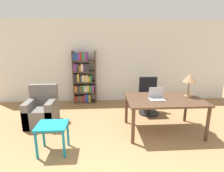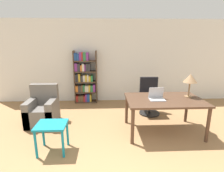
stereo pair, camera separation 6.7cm
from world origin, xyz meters
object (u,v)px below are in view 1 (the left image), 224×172
at_px(bookshelf, 83,79).
at_px(table_lamp, 190,79).
at_px(office_chair, 149,97).
at_px(side_table_blue, 52,130).
at_px(laptop, 157,97).
at_px(desk, 164,102).
at_px(armchair, 42,112).

bearing_deg(bookshelf, table_lamp, -37.90).
height_order(office_chair, side_table_blue, office_chair).
bearing_deg(laptop, desk, 9.59).
bearing_deg(armchair, table_lamp, -7.14).
height_order(laptop, bookshelf, bookshelf).
relative_size(side_table_blue, armchair, 0.58).
bearing_deg(bookshelf, armchair, -119.49).
bearing_deg(side_table_blue, table_lamp, 15.03).
xyz_separation_m(desk, office_chair, (-0.03, 1.08, -0.23)).
distance_m(desk, armchair, 2.91).
distance_m(table_lamp, side_table_blue, 3.05).
bearing_deg(laptop, side_table_blue, -163.57).
bearing_deg(desk, table_lamp, 11.66).
bearing_deg(armchair, office_chair, 10.80).
distance_m(table_lamp, office_chair, 1.36).
bearing_deg(table_lamp, laptop, -168.82).
xyz_separation_m(desk, side_table_blue, (-2.26, -0.64, -0.24)).
relative_size(table_lamp, side_table_blue, 0.95).
relative_size(desk, office_chair, 1.61).
height_order(armchair, bookshelf, bookshelf).
bearing_deg(table_lamp, desk, -168.34).
xyz_separation_m(office_chair, side_table_blue, (-2.23, -1.73, -0.01)).
xyz_separation_m(side_table_blue, armchair, (-0.57, 1.19, -0.13)).
xyz_separation_m(table_lamp, bookshelf, (-2.54, 1.98, -0.38)).
distance_m(desk, side_table_blue, 2.36).
distance_m(desk, laptop, 0.23).
distance_m(side_table_blue, armchair, 1.33).
xyz_separation_m(armchair, bookshelf, (0.88, 1.55, 0.49)).
bearing_deg(side_table_blue, armchair, 115.45).
height_order(office_chair, armchair, office_chair).
relative_size(desk, table_lamp, 3.13).
relative_size(desk, laptop, 5.08).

